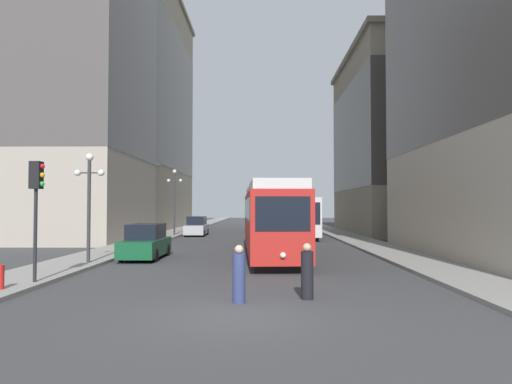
{
  "coord_description": "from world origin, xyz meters",
  "views": [
    {
      "loc": [
        0.6,
        -11.42,
        2.73
      ],
      "look_at": [
        0.33,
        12.31,
        3.49
      ],
      "focal_mm": 31.98,
      "sensor_mm": 36.0,
      "label": 1
    }
  ],
  "objects_px": {
    "parked_car_left_mid": "(146,242)",
    "pedestrian_crossing_far": "(307,273)",
    "lamp_post_left_far": "(175,192)",
    "pedestrian_crossing_near": "(239,276)",
    "streetcar": "(270,218)",
    "lamp_post_left_near": "(89,190)",
    "traffic_light_near_left": "(37,189)",
    "transit_bus": "(299,215)",
    "fire_hydrant": "(0,277)",
    "parked_car_left_near": "(197,227)"
  },
  "relations": [
    {
      "from": "transit_bus",
      "to": "pedestrian_crossing_near",
      "type": "distance_m",
      "value": 27.88
    },
    {
      "from": "pedestrian_crossing_near",
      "to": "traffic_light_near_left",
      "type": "height_order",
      "value": "traffic_light_near_left"
    },
    {
      "from": "streetcar",
      "to": "traffic_light_near_left",
      "type": "xyz_separation_m",
      "value": [
        -8.26,
        -9.82,
        1.24
      ]
    },
    {
      "from": "parked_car_left_mid",
      "to": "parked_car_left_near",
      "type": "bearing_deg",
      "value": 89.8
    },
    {
      "from": "lamp_post_left_far",
      "to": "streetcar",
      "type": "bearing_deg",
      "value": -62.58
    },
    {
      "from": "traffic_light_near_left",
      "to": "pedestrian_crossing_near",
      "type": "bearing_deg",
      "value": -20.24
    },
    {
      "from": "lamp_post_left_far",
      "to": "fire_hydrant",
      "type": "bearing_deg",
      "value": -90.41
    },
    {
      "from": "transit_bus",
      "to": "lamp_post_left_near",
      "type": "xyz_separation_m",
      "value": [
        -11.36,
        -19.56,
        1.55
      ]
    },
    {
      "from": "transit_bus",
      "to": "fire_hydrant",
      "type": "distance_m",
      "value": 28.8
    },
    {
      "from": "parked_car_left_mid",
      "to": "fire_hydrant",
      "type": "distance_m",
      "value": 9.97
    },
    {
      "from": "pedestrian_crossing_near",
      "to": "parked_car_left_mid",
      "type": "bearing_deg",
      "value": -171.21
    },
    {
      "from": "pedestrian_crossing_near",
      "to": "pedestrian_crossing_far",
      "type": "relative_size",
      "value": 0.99
    },
    {
      "from": "transit_bus",
      "to": "lamp_post_left_near",
      "type": "bearing_deg",
      "value": -120.06
    },
    {
      "from": "streetcar",
      "to": "parked_car_left_mid",
      "type": "xyz_separation_m",
      "value": [
        -6.58,
        -1.48,
        -1.26
      ]
    },
    {
      "from": "traffic_light_near_left",
      "to": "lamp_post_left_far",
      "type": "distance_m",
      "value": 26.18
    },
    {
      "from": "pedestrian_crossing_far",
      "to": "lamp_post_left_far",
      "type": "bearing_deg",
      "value": 101.39
    },
    {
      "from": "parked_car_left_mid",
      "to": "pedestrian_crossing_far",
      "type": "xyz_separation_m",
      "value": [
        7.44,
        -10.43,
        -0.08
      ]
    },
    {
      "from": "transit_bus",
      "to": "fire_hydrant",
      "type": "height_order",
      "value": "transit_bus"
    },
    {
      "from": "lamp_post_left_far",
      "to": "fire_hydrant",
      "type": "relative_size",
      "value": 8.0
    },
    {
      "from": "traffic_light_near_left",
      "to": "fire_hydrant",
      "type": "relative_size",
      "value": 5.52
    },
    {
      "from": "pedestrian_crossing_near",
      "to": "fire_hydrant",
      "type": "relative_size",
      "value": 2.18
    },
    {
      "from": "parked_car_left_mid",
      "to": "streetcar",
      "type": "bearing_deg",
      "value": 12.44
    },
    {
      "from": "parked_car_left_near",
      "to": "fire_hydrant",
      "type": "bearing_deg",
      "value": -94.63
    },
    {
      "from": "parked_car_left_near",
      "to": "traffic_light_near_left",
      "type": "height_order",
      "value": "traffic_light_near_left"
    },
    {
      "from": "transit_bus",
      "to": "pedestrian_crossing_far",
      "type": "bearing_deg",
      "value": -94.2
    },
    {
      "from": "transit_bus",
      "to": "parked_car_left_near",
      "type": "relative_size",
      "value": 2.45
    },
    {
      "from": "streetcar",
      "to": "parked_car_left_near",
      "type": "xyz_separation_m",
      "value": [
        -6.58,
        17.47,
        -1.26
      ]
    },
    {
      "from": "pedestrian_crossing_near",
      "to": "lamp_post_left_far",
      "type": "bearing_deg",
      "value": 176.69
    },
    {
      "from": "lamp_post_left_near",
      "to": "lamp_post_left_far",
      "type": "height_order",
      "value": "lamp_post_left_far"
    },
    {
      "from": "parked_car_left_mid",
      "to": "pedestrian_crossing_far",
      "type": "distance_m",
      "value": 12.81
    },
    {
      "from": "streetcar",
      "to": "traffic_light_near_left",
      "type": "relative_size",
      "value": 3.57
    },
    {
      "from": "pedestrian_crossing_near",
      "to": "traffic_light_near_left",
      "type": "bearing_deg",
      "value": -127.86
    },
    {
      "from": "pedestrian_crossing_far",
      "to": "fire_hydrant",
      "type": "height_order",
      "value": "pedestrian_crossing_far"
    },
    {
      "from": "transit_bus",
      "to": "lamp_post_left_far",
      "type": "bearing_deg",
      "value": 173.88
    },
    {
      "from": "pedestrian_crossing_far",
      "to": "lamp_post_left_near",
      "type": "relative_size",
      "value": 0.33
    },
    {
      "from": "fire_hydrant",
      "to": "traffic_light_near_left",
      "type": "bearing_deg",
      "value": 73.55
    },
    {
      "from": "parked_car_left_near",
      "to": "traffic_light_near_left",
      "type": "xyz_separation_m",
      "value": [
        -1.68,
        -27.29,
        2.5
      ]
    },
    {
      "from": "transit_bus",
      "to": "lamp_post_left_far",
      "type": "distance_m",
      "value": 11.62
    },
    {
      "from": "parked_car_left_near",
      "to": "lamp_post_left_near",
      "type": "bearing_deg",
      "value": -95.4
    },
    {
      "from": "streetcar",
      "to": "lamp_post_left_near",
      "type": "bearing_deg",
      "value": -155.18
    },
    {
      "from": "streetcar",
      "to": "lamp_post_left_near",
      "type": "xyz_separation_m",
      "value": [
        -8.48,
        -4.44,
        1.4
      ]
    },
    {
      "from": "parked_car_left_mid",
      "to": "pedestrian_crossing_near",
      "type": "relative_size",
      "value": 2.85
    },
    {
      "from": "parked_car_left_near",
      "to": "pedestrian_crossing_far",
      "type": "relative_size",
      "value": 2.82
    },
    {
      "from": "parked_car_left_mid",
      "to": "lamp_post_left_near",
      "type": "bearing_deg",
      "value": -122.83
    },
    {
      "from": "pedestrian_crossing_near",
      "to": "pedestrian_crossing_far",
      "type": "xyz_separation_m",
      "value": [
        1.99,
        0.54,
        0.01
      ]
    },
    {
      "from": "pedestrian_crossing_far",
      "to": "lamp_post_left_far",
      "type": "distance_m",
      "value": 29.94
    },
    {
      "from": "traffic_light_near_left",
      "to": "lamp_post_left_far",
      "type": "height_order",
      "value": "lamp_post_left_far"
    },
    {
      "from": "streetcar",
      "to": "pedestrian_crossing_near",
      "type": "height_order",
      "value": "streetcar"
    },
    {
      "from": "transit_bus",
      "to": "streetcar",
      "type": "bearing_deg",
      "value": -100.69
    },
    {
      "from": "pedestrian_crossing_far",
      "to": "lamp_post_left_far",
      "type": "relative_size",
      "value": 0.27
    }
  ]
}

